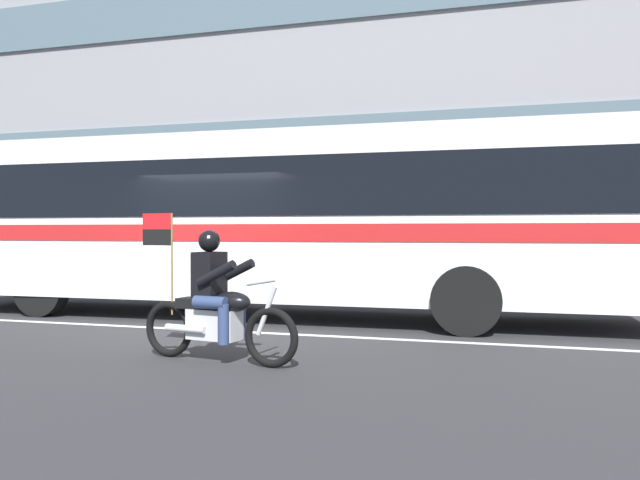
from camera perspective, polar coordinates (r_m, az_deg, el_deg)
The scene contains 7 objects.
ground_plane at distance 10.61m, azimuth -10.12°, elevation -7.61°, with size 60.00×60.00×0.00m, color #2B2B2D.
sidewalk_curb at distance 15.31m, azimuth -1.60°, elevation -4.74°, with size 28.00×3.80×0.15m, color #A39E93.
lane_center_stripe at distance 10.08m, azimuth -11.64°, elevation -8.04°, with size 26.60×0.14×0.01m, color silver.
office_building_facade at distance 17.92m, azimuth 0.70°, elevation 14.25°, with size 28.00×0.89×11.43m.
transit_bus at distance 11.35m, azimuth -4.64°, elevation 2.48°, with size 12.98×2.83×3.22m.
motorcycle_with_rider at distance 7.50m, azimuth -9.54°, elevation -5.98°, with size 2.18×0.69×1.78m.
fire_hydrant at distance 13.13m, azimuth 20.19°, elevation -3.76°, with size 0.22×0.30×0.75m.
Camera 1 is at (4.65, -9.41, 1.55)m, focal length 34.84 mm.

